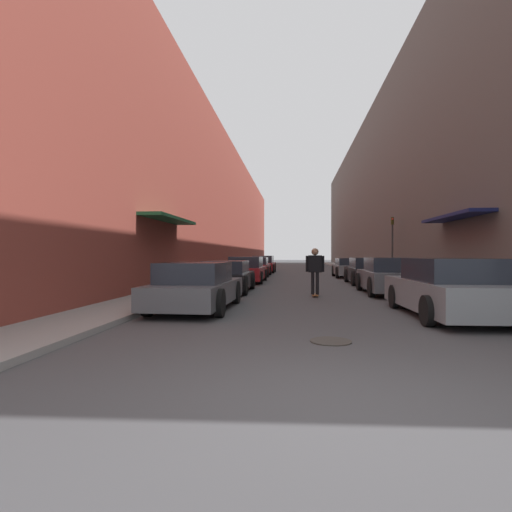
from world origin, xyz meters
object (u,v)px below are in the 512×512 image
parked_car_left_0 (196,287)px  parked_car_right_3 (350,268)px  parked_car_left_2 (247,270)px  skateboarder (315,267)px  parked_car_right_2 (369,271)px  manhole_cover (331,341)px  parked_car_left_4 (263,264)px  parked_car_left_1 (226,277)px  traffic_light (392,240)px  parked_car_right_0 (448,289)px  parked_car_left_3 (256,267)px  parked_car_right_1 (390,276)px

parked_car_left_0 → parked_car_right_3: bearing=68.4°
parked_car_left_2 → skateboarder: (3.23, -6.89, 0.39)m
parked_car_right_2 → manhole_cover: parked_car_right_2 is taller
manhole_cover → parked_car_right_2: bearing=77.2°
parked_car_left_4 → parked_car_right_3: bearing=-46.0°
parked_car_left_1 → parked_car_left_0: bearing=-89.4°
parked_car_left_0 → traffic_light: bearing=59.4°
parked_car_left_1 → parked_car_right_0: bearing=-42.3°
parked_car_right_3 → parked_car_left_2: bearing=-140.2°
parked_car_right_3 → traffic_light: 3.14m
parked_car_left_0 → skateboarder: bearing=47.5°
traffic_light → parked_car_left_3: bearing=166.9°
parked_car_left_4 → manhole_cover: parked_car_left_4 is taller
parked_car_right_0 → manhole_cover: size_ratio=6.40×
parked_car_left_2 → parked_car_left_4: 11.36m
parked_car_left_3 → parked_car_right_2: (6.30, -6.51, 0.01)m
parked_car_left_2 → parked_car_right_1: (6.05, -5.69, 0.01)m
parked_car_left_3 → parked_car_right_1: size_ratio=1.08×
parked_car_left_1 → manhole_cover: size_ratio=6.04×
skateboarder → traffic_light: traffic_light is taller
skateboarder → parked_car_left_2: bearing=115.1°
parked_car_right_2 → traffic_light: (2.21, 4.52, 1.70)m
parked_car_right_3 → traffic_light: size_ratio=1.12×
parked_car_right_0 → parked_car_left_4: bearing=105.2°
parked_car_left_0 → parked_car_right_2: size_ratio=1.00×
parked_car_left_2 → parked_car_right_1: parked_car_left_2 is taller
parked_car_right_1 → traffic_light: traffic_light is taller
parked_car_left_0 → parked_car_left_4: 21.87m
parked_car_left_3 → parked_car_right_0: parked_car_right_0 is taller
parked_car_left_3 → parked_car_right_0: (6.22, -17.01, 0.04)m
parked_car_left_3 → manhole_cover: 20.23m
parked_car_right_3 → skateboarder: 12.29m
parked_car_left_2 → parked_car_right_3: 7.91m
parked_car_left_1 → parked_car_left_4: 16.83m
parked_car_left_4 → skateboarder: bearing=-80.0°
parked_car_left_1 → parked_car_right_3: size_ratio=1.04×
parked_car_right_0 → parked_car_right_2: parked_car_right_0 is taller
manhole_cover → traffic_light: traffic_light is taller
parked_car_left_1 → parked_car_right_1: (6.20, -0.22, 0.06)m
parked_car_right_1 → manhole_cover: size_ratio=6.06×
parked_car_right_1 → parked_car_right_2: 5.02m
parked_car_right_0 → parked_car_right_3: (-0.04, 16.23, -0.05)m
parked_car_left_1 → parked_car_left_2: bearing=88.5°
parked_car_left_2 → parked_car_left_3: size_ratio=0.99×
parked_car_left_4 → manhole_cover: size_ratio=6.09×
parked_car_left_0 → parked_car_left_3: 16.34m
parked_car_right_2 → parked_car_right_1: bearing=-91.6°
parked_car_left_3 → parked_car_right_0: bearing=-69.9°
parked_car_left_2 → parked_car_left_4: size_ratio=1.07×
parked_car_right_1 → skateboarder: skateboarder is taller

